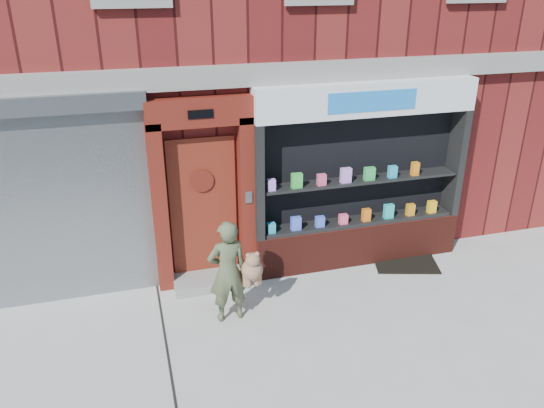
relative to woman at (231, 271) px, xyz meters
name	(u,v)px	position (x,y,z in m)	size (l,w,h in m)	color
ground	(289,343)	(0.59, -0.77, -0.75)	(80.00, 80.00, 0.00)	#9E9E99
shutter_bay	(37,192)	(-2.41, 1.16, 0.97)	(3.10, 0.30, 3.04)	gray
red_door_bay	(204,195)	(-0.16, 1.09, 0.71)	(1.52, 0.58, 2.90)	#5C170F
pharmacy_bay	(360,184)	(2.34, 1.05, 0.62)	(3.50, 0.41, 3.00)	#4F1912
woman	(231,271)	(0.00, 0.00, 0.00)	(0.76, 0.41, 1.50)	#4C5538
doormat	(405,263)	(3.10, 0.70, -0.74)	(1.02, 0.71, 0.03)	black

